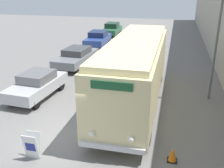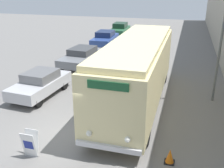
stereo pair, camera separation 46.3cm
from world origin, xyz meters
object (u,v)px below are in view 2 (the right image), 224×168
object	(u,v)px
sign_board	(30,144)
parked_car_near	(40,83)
vintage_bus	(137,69)
parked_car_far	(105,38)
traffic_cone	(170,156)
parked_car_distant	(120,29)
parked_car_mid	(82,56)

from	to	relation	value
sign_board	parked_car_near	size ratio (longest dim) A/B	0.25
vintage_bus	parked_car_near	bearing A→B (deg)	-175.13
parked_car_far	parked_car_near	bearing A→B (deg)	-90.48
parked_car_far	traffic_cone	distance (m)	19.13
parked_car_distant	sign_board	bearing A→B (deg)	-84.78
vintage_bus	parked_car_distant	distance (m)	19.71
parked_car_mid	parked_car_far	world-z (taller)	parked_car_far
sign_board	parked_car_distant	bearing A→B (deg)	96.90
parked_car_far	parked_car_distant	bearing A→B (deg)	87.24
parked_car_mid	parked_car_far	xyz separation A→B (m)	(-0.42, 7.19, 0.01)
parked_car_near	parked_car_distant	world-z (taller)	parked_car_distant
parked_car_mid	parked_car_far	bearing A→B (deg)	97.07
parked_car_near	parked_car_mid	size ratio (longest dim) A/B	0.85
sign_board	parked_car_far	size ratio (longest dim) A/B	0.22
sign_board	parked_car_mid	bearing A→B (deg)	102.86
parked_car_far	parked_car_distant	size ratio (longest dim) A/B	1.01
traffic_cone	parked_car_mid	bearing A→B (deg)	126.18
parked_car_near	parked_car_mid	xyz separation A→B (m)	(-0.01, 6.15, -0.01)
sign_board	parked_car_far	xyz separation A→B (m)	(-2.99, 18.43, 0.23)
vintage_bus	parked_car_far	size ratio (longest dim) A/B	2.17
vintage_bus	sign_board	xyz separation A→B (m)	(-2.81, -5.55, -1.41)
parked_car_mid	parked_car_distant	bearing A→B (deg)	95.37
parked_car_distant	traffic_cone	xyz separation A→B (m)	(7.86, -23.34, -0.47)
vintage_bus	sign_board	distance (m)	6.38
sign_board	traffic_cone	size ratio (longest dim) A/B	1.88
parked_car_distant	parked_car_mid	bearing A→B (deg)	-90.02
parked_car_distant	traffic_cone	distance (m)	24.63
vintage_bus	traffic_cone	bearing A→B (deg)	-65.15
parked_car_mid	parked_car_far	size ratio (longest dim) A/B	1.03
parked_car_near	parked_car_far	bearing A→B (deg)	95.96
sign_board	parked_car_far	world-z (taller)	parked_car_far
parked_car_mid	parked_car_distant	world-z (taller)	parked_car_distant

